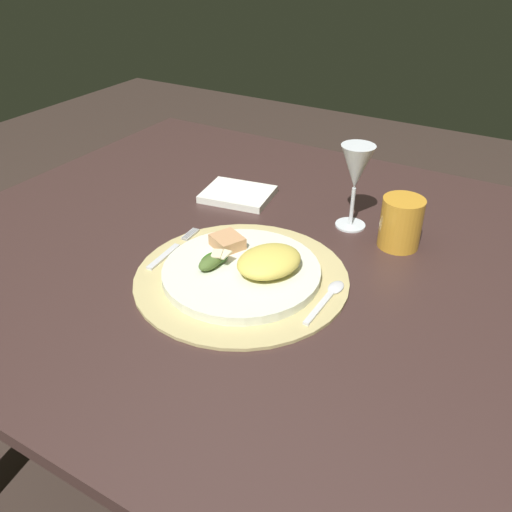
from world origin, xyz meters
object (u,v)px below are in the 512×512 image
object	(u,v)px
napkin	(238,194)
wine_glass	(356,170)
dining_table	(243,294)
fork	(172,250)
dinner_plate	(241,272)
spoon	(330,295)
amber_tumbler	(401,223)

from	to	relation	value
napkin	wine_glass	size ratio (longest dim) A/B	0.86
dining_table	fork	distance (m)	0.19
napkin	dining_table	bearing A→B (deg)	-55.17
dinner_plate	spoon	bearing A→B (deg)	8.90
dinner_plate	amber_tumbler	size ratio (longest dim) A/B	2.80
spoon	napkin	xyz separation A→B (m)	(-0.33, 0.25, -0.00)
dining_table	wine_glass	world-z (taller)	wine_glass
spoon	amber_tumbler	distance (m)	0.23
dining_table	napkin	distance (m)	0.24
amber_tumbler	dining_table	bearing A→B (deg)	-151.68
fork	amber_tumbler	bearing A→B (deg)	34.71
dining_table	amber_tumbler	world-z (taller)	amber_tumbler
dining_table	amber_tumbler	distance (m)	0.35
fork	napkin	world-z (taller)	napkin
dinner_plate	napkin	size ratio (longest dim) A/B	1.84
dinner_plate	wine_glass	xyz separation A→B (m)	(0.09, 0.28, 0.11)
dinner_plate	fork	distance (m)	0.16
dining_table	dinner_plate	distance (m)	0.19
fork	spoon	distance (m)	0.31
fork	spoon	xyz separation A→B (m)	(0.31, 0.02, 0.00)
wine_glass	amber_tumbler	xyz separation A→B (m)	(0.11, -0.03, -0.07)
amber_tumbler	napkin	bearing A→B (deg)	176.93
napkin	fork	bearing A→B (deg)	-85.53
dinner_plate	amber_tumbler	world-z (taller)	amber_tumbler
fork	wine_glass	distance (m)	0.39
fork	spoon	bearing A→B (deg)	3.92
amber_tumbler	wine_glass	bearing A→B (deg)	166.53
dinner_plate	napkin	world-z (taller)	dinner_plate
dinner_plate	fork	xyz separation A→B (m)	(-0.16, 0.00, -0.01)
fork	napkin	xyz separation A→B (m)	(-0.02, 0.27, -0.00)
spoon	dining_table	bearing A→B (deg)	159.41
dining_table	fork	world-z (taller)	fork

